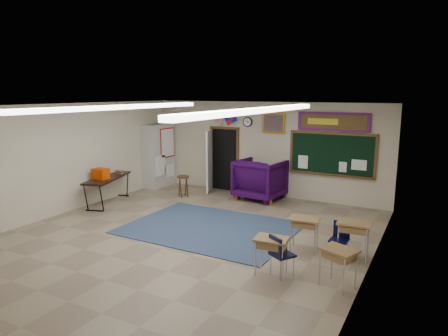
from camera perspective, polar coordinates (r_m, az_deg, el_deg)
The scene contains 24 objects.
floor at distance 9.40m, azimuth -5.59°, elevation -9.78°, with size 9.00×9.00×0.00m, color #86765D.
back_wall at distance 12.89m, azimuth 5.61°, elevation 2.72°, with size 8.00×0.04×3.00m, color beige.
left_wall at distance 11.69m, azimuth -22.16°, elevation 1.15°, with size 0.04×9.00×3.00m, color beige.
right_wall at distance 7.53m, azimuth 20.28°, elevation -3.65°, with size 0.04×9.00×3.00m, color beige.
ceiling at distance 8.81m, azimuth -5.95°, elevation 8.82°, with size 8.00×9.00×0.04m, color beige.
area_rug at distance 9.93m, azimuth -2.00°, elevation -8.54°, with size 4.00×3.00×0.02m, color #30405B.
fluorescent_strips at distance 8.81m, azimuth -5.94°, elevation 8.43°, with size 3.86×6.00×0.10m, color white, non-canonical shape.
doorway at distance 13.48m, azimuth -0.55°, elevation 1.22°, with size 1.10×0.89×2.16m.
chalkboard at distance 12.18m, azimuth 15.10°, elevation 1.76°, with size 2.55×0.14×1.30m.
bulletin_board at distance 12.07m, azimuth 15.33°, elevation 6.39°, with size 2.10×0.05×0.55m.
framed_art_print at distance 12.64m, azimuth 7.09°, elevation 6.41°, with size 0.75×0.05×0.65m.
wall_clock at distance 13.00m, azimuth 3.38°, elevation 6.59°, with size 0.32×0.05×0.32m.
wall_flags at distance 13.35m, azimuth 0.01°, elevation 7.27°, with size 1.16×0.06×0.70m, color red, non-canonical shape.
storage_cabinet at distance 14.28m, azimuth -9.31°, elevation 1.78°, with size 0.59×1.25×2.20m.
wingback_armchair at distance 12.50m, azimuth 5.23°, elevation -1.59°, with size 1.34×1.38×1.26m, color #230532.
student_chair_reading at distance 12.66m, azimuth 2.96°, elevation -2.28°, with size 0.44×0.44×0.88m, color black, non-canonical shape.
student_chair_desk_a at distance 7.44m, azimuth 8.34°, elevation -12.28°, with size 0.39×0.39×0.78m, color black, non-canonical shape.
student_chair_desk_b at distance 8.41m, azimuth 16.13°, elevation -10.00°, with size 0.37×0.37×0.74m, color black, non-canonical shape.
student_desk_front_left at distance 8.61m, azimuth 11.38°, elevation -9.02°, with size 0.66×0.53×0.73m.
student_desk_front_right at distance 8.48m, azimuth 18.00°, elevation -9.50°, with size 0.66×0.51×0.77m.
student_desk_back_left at distance 7.46m, azimuth 6.74°, elevation -12.14°, with size 0.64×0.50×0.71m.
student_desk_back_right at distance 7.24m, azimuth 15.96°, elevation -13.28°, with size 0.70×0.62×0.70m.
folding_table at distance 12.47m, azimuth -16.28°, elevation -2.90°, with size 1.22×2.05×1.11m.
wooden_stool at distance 12.79m, azimuth -5.83°, elevation -2.58°, with size 0.38×0.38×0.68m.
Camera 1 is at (5.00, -7.25, 3.28)m, focal length 32.00 mm.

